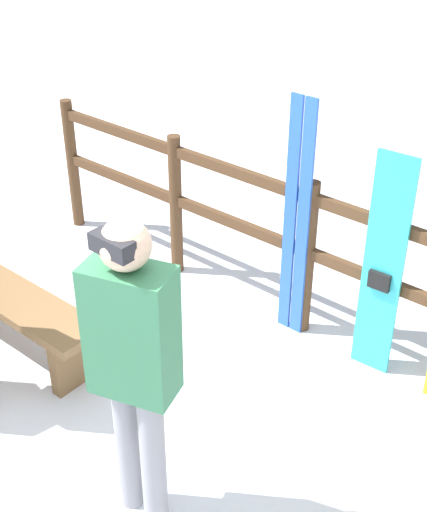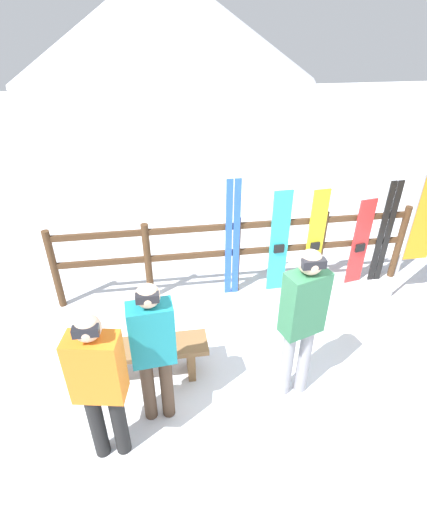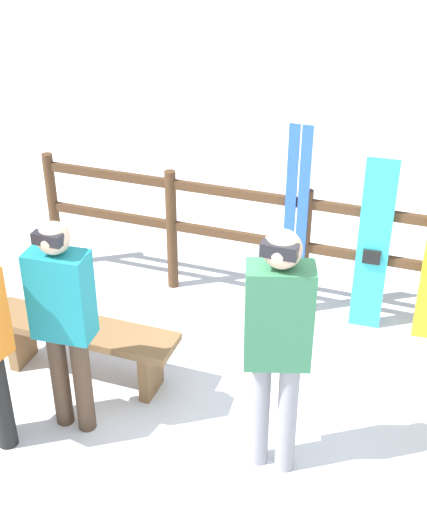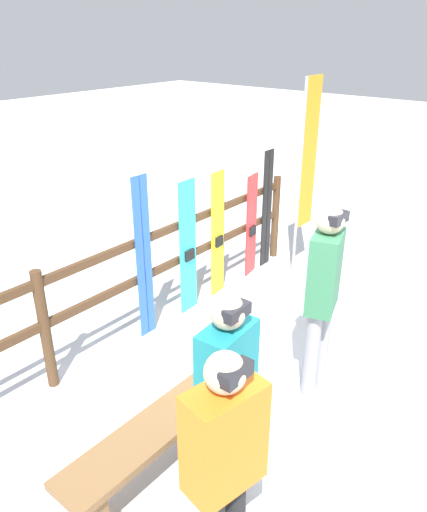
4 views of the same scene
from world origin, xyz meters
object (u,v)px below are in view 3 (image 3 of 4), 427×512
at_px(bench, 82,339).
at_px(ski_pair_blue, 295,224).
at_px(person_teal, 63,314).
at_px(person_plaid_green, 277,337).
at_px(snowboard_cyan, 373,248).

xyz_separation_m(bench, ski_pair_blue, (1.30, 1.43, 0.52)).
xyz_separation_m(person_teal, person_plaid_green, (1.43, 0.10, 0.09)).
bearing_deg(person_teal, person_plaid_green, 4.05).
height_order(bench, snowboard_cyan, snowboard_cyan).
bearing_deg(snowboard_cyan, person_plaid_green, -100.30).
relative_size(bench, person_teal, 0.92).
xyz_separation_m(bench, person_teal, (0.20, -0.51, 0.60)).
relative_size(ski_pair_blue, snowboard_cyan, 1.13).
bearing_deg(snowboard_cyan, person_teal, -132.35).
bearing_deg(ski_pair_blue, snowboard_cyan, -0.29).
distance_m(ski_pair_blue, snowboard_cyan, 0.67).
bearing_deg(bench, snowboard_cyan, 36.05).
xyz_separation_m(person_teal, snowboard_cyan, (1.76, 1.93, -0.18)).
distance_m(bench, person_plaid_green, 1.81).
bearing_deg(person_teal, ski_pair_blue, 60.36).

